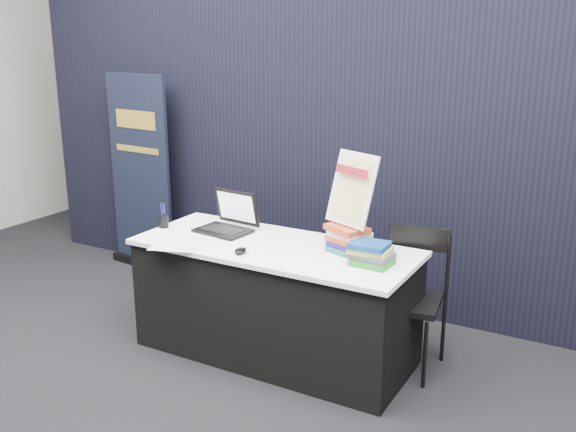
# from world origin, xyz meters

# --- Properties ---
(floor) EXTENTS (8.00, 8.00, 0.00)m
(floor) POSITION_xyz_m (0.00, 0.00, 0.00)
(floor) COLOR black
(floor) RESTS_ON ground
(wall_back) EXTENTS (8.00, 0.02, 3.50)m
(wall_back) POSITION_xyz_m (0.00, 4.00, 1.75)
(wall_back) COLOR #A2A199
(wall_back) RESTS_ON floor
(drape_partition) EXTENTS (6.00, 0.08, 2.40)m
(drape_partition) POSITION_xyz_m (0.00, 1.60, 1.20)
(drape_partition) COLOR black
(drape_partition) RESTS_ON floor
(display_table) EXTENTS (1.80, 0.75, 0.75)m
(display_table) POSITION_xyz_m (0.00, 0.55, 0.38)
(display_table) COLOR black
(display_table) RESTS_ON floor
(laptop) EXTENTS (0.37, 0.31, 0.27)m
(laptop) POSITION_xyz_m (-0.44, 0.66, 0.81)
(laptop) COLOR black
(laptop) RESTS_ON display_table
(mouse) EXTENTS (0.09, 0.12, 0.03)m
(mouse) POSITION_xyz_m (-0.10, 0.31, 0.77)
(mouse) COLOR black
(mouse) RESTS_ON display_table
(brochure_left) EXTENTS (0.35, 0.29, 0.00)m
(brochure_left) POSITION_xyz_m (-0.53, 0.22, 0.75)
(brochure_left) COLOR white
(brochure_left) RESTS_ON display_table
(brochure_mid) EXTENTS (0.32, 0.29, 0.00)m
(brochure_mid) POSITION_xyz_m (-0.53, 0.50, 0.75)
(brochure_mid) COLOR white
(brochure_mid) RESTS_ON display_table
(brochure_right) EXTENTS (0.35, 0.32, 0.00)m
(brochure_right) POSITION_xyz_m (-0.50, 0.37, 0.75)
(brochure_right) COLOR white
(brochure_right) RESTS_ON display_table
(pen_cup) EXTENTS (0.07, 0.07, 0.09)m
(pen_cup) POSITION_xyz_m (-0.86, 0.51, 0.79)
(pen_cup) COLOR black
(pen_cup) RESTS_ON display_table
(book_stack_tall) EXTENTS (0.30, 0.27, 0.17)m
(book_stack_tall) POSITION_xyz_m (0.46, 0.65, 0.83)
(book_stack_tall) COLOR #1B6766
(book_stack_tall) RESTS_ON display_table
(book_stack_short) EXTENTS (0.24, 0.18, 0.13)m
(book_stack_short) POSITION_xyz_m (0.66, 0.53, 0.82)
(book_stack_short) COLOR #1E7120
(book_stack_short) RESTS_ON display_table
(info_sign) EXTENTS (0.35, 0.25, 0.45)m
(info_sign) POSITION_xyz_m (0.46, 0.69, 1.13)
(info_sign) COLOR black
(info_sign) RESTS_ON book_stack_tall
(pullup_banner) EXTENTS (0.73, 0.17, 1.71)m
(pullup_banner) POSITION_xyz_m (-1.87, 1.40, 0.76)
(pullup_banner) COLOR black
(pullup_banner) RESTS_ON floor
(stacking_chair) EXTENTS (0.45, 0.46, 0.88)m
(stacking_chair) POSITION_xyz_m (0.80, 0.84, 0.49)
(stacking_chair) COLOR black
(stacking_chair) RESTS_ON floor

